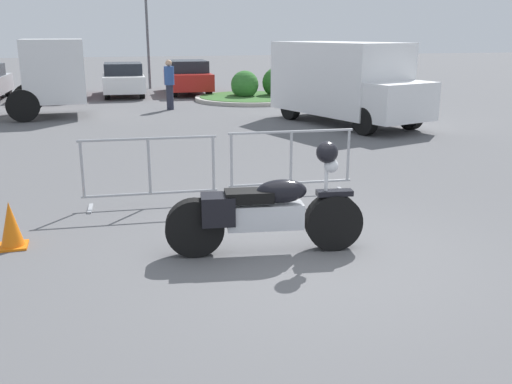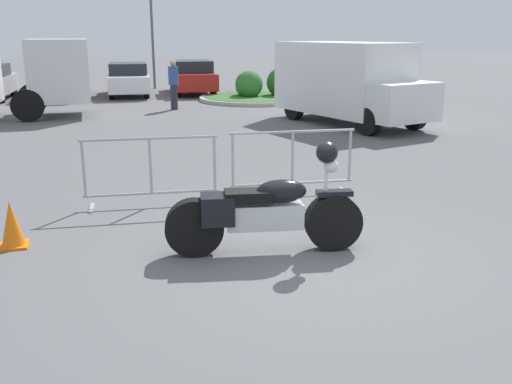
{
  "view_description": "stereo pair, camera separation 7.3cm",
  "coord_description": "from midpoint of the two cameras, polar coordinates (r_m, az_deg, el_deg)",
  "views": [
    {
      "loc": [
        -2.35,
        -5.86,
        2.58
      ],
      "look_at": [
        -0.46,
        0.75,
        0.65
      ],
      "focal_mm": 40.0,
      "sensor_mm": 36.0,
      "label": 1
    },
    {
      "loc": [
        -2.28,
        -5.88,
        2.58
      ],
      "look_at": [
        -0.46,
        0.75,
        0.65
      ],
      "focal_mm": 40.0,
      "sensor_mm": 36.0,
      "label": 2
    }
  ],
  "objects": [
    {
      "name": "parked_car_maroon",
      "position": [
        25.0,
        -19.54,
        10.65
      ],
      "size": [
        2.02,
        4.57,
        1.53
      ],
      "rotation": [
        0.0,
        0.0,
        1.53
      ],
      "color": "maroon",
      "rests_on": "ground"
    },
    {
      "name": "crowd_barrier_far",
      "position": [
        9.26,
        3.3,
        3.0
      ],
      "size": [
        2.05,
        0.58,
        1.07
      ],
      "rotation": [
        0.0,
        0.0,
        -0.07
      ],
      "color": "#9EA0A5",
      "rests_on": "ground"
    },
    {
      "name": "parked_car_red",
      "position": [
        25.39,
        -6.95,
        11.37
      ],
      "size": [
        1.89,
        4.26,
        1.42
      ],
      "rotation": [
        0.0,
        0.0,
        1.53
      ],
      "color": "#B21E19",
      "rests_on": "ground"
    },
    {
      "name": "motorcycle",
      "position": [
        6.81,
        0.62,
        -1.98
      ],
      "size": [
        2.38,
        0.56,
        1.35
      ],
      "rotation": [
        0.0,
        0.0,
        -0.15
      ],
      "color": "black",
      "rests_on": "ground"
    },
    {
      "name": "crowd_barrier_near",
      "position": [
        8.79,
        -10.84,
        2.06
      ],
      "size": [
        2.05,
        0.58,
        1.07
      ],
      "rotation": [
        0.0,
        0.0,
        -0.07
      ],
      "color": "#9EA0A5",
      "rests_on": "ground"
    },
    {
      "name": "pedestrian",
      "position": [
        20.05,
        -8.76,
        10.75
      ],
      "size": [
        0.48,
        0.48,
        1.69
      ],
      "rotation": [
        0.0,
        0.0,
        4.01
      ],
      "color": "#262838",
      "rests_on": "ground"
    },
    {
      "name": "traffic_cone",
      "position": [
        7.67,
        -23.57,
        -3.06
      ],
      "size": [
        0.34,
        0.34,
        0.59
      ],
      "color": "orange",
      "rests_on": "ground"
    },
    {
      "name": "parked_car_white",
      "position": [
        24.97,
        -13.19,
        10.93
      ],
      "size": [
        1.8,
        4.08,
        1.36
      ],
      "rotation": [
        0.0,
        0.0,
        1.53
      ],
      "color": "white",
      "rests_on": "ground"
    },
    {
      "name": "street_lamp",
      "position": [
        27.87,
        -11.01,
        17.73
      ],
      "size": [
        0.36,
        0.7,
        5.68
      ],
      "color": "#595B60",
      "rests_on": "ground"
    },
    {
      "name": "delivery_van",
      "position": [
        16.93,
        8.65,
        10.97
      ],
      "size": [
        3.3,
        5.35,
        2.31
      ],
      "rotation": [
        0.0,
        0.0,
        -1.28
      ],
      "color": "white",
      "rests_on": "ground"
    },
    {
      "name": "planter_island",
      "position": [
        22.92,
        -0.1,
        10.12
      ],
      "size": [
        4.41,
        4.41,
        1.24
      ],
      "color": "#ADA89E",
      "rests_on": "ground"
    },
    {
      "name": "ground_plane",
      "position": [
        6.82,
        5.22,
        -6.62
      ],
      "size": [
        120.0,
        120.0,
        0.0
      ],
      "primitive_type": "plane",
      "color": "#5B5B5E"
    }
  ]
}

